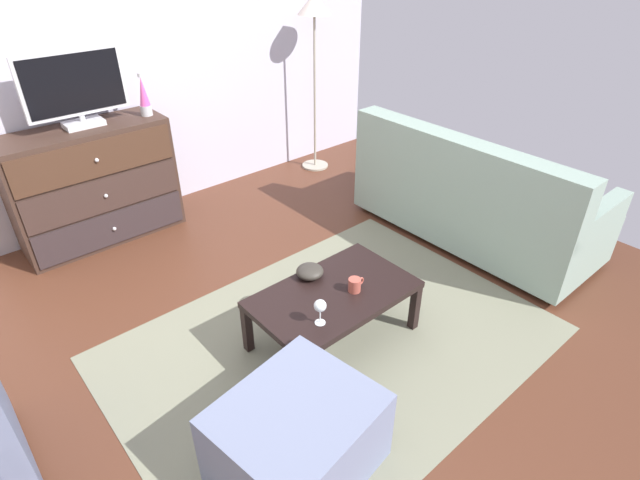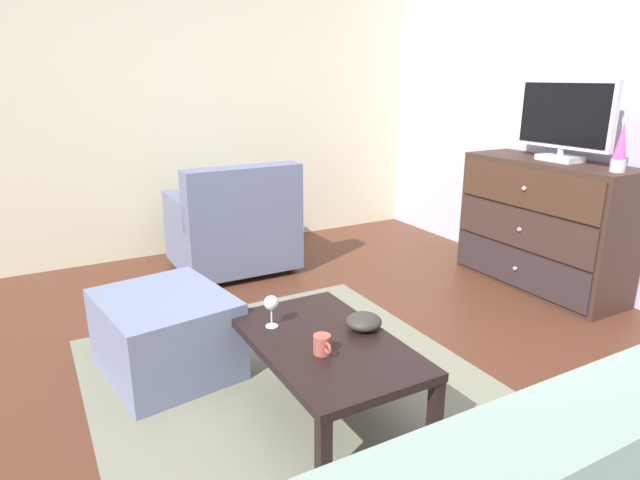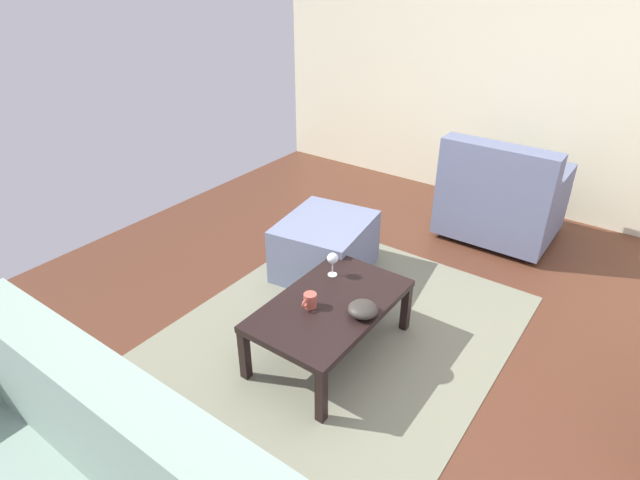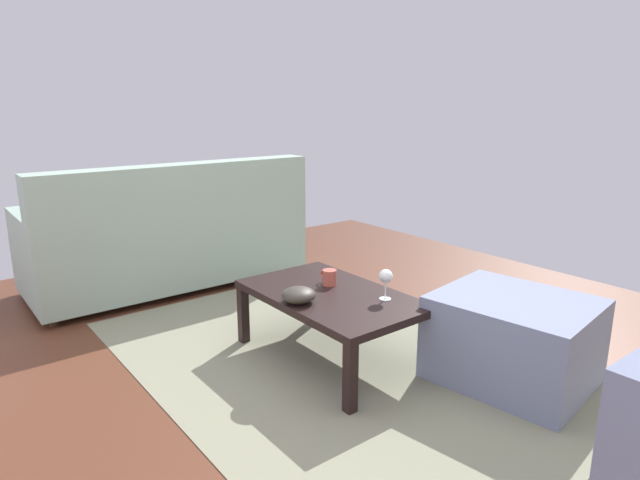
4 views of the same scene
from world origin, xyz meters
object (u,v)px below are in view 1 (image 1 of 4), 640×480
at_px(coffee_table, 334,297).
at_px(couch_large, 471,199).
at_px(standing_lamp, 314,22).
at_px(mug, 355,285).
at_px(ottoman, 297,438).
at_px(wine_glass, 320,307).
at_px(lava_lamp, 144,97).
at_px(bowl_decorative, 310,271).
at_px(tv, 74,87).
at_px(dresser, 94,185).

bearing_deg(coffee_table, couch_large, 6.16).
bearing_deg(standing_lamp, coffee_table, -127.95).
bearing_deg(mug, ottoman, -149.93).
xyz_separation_m(wine_glass, mug, (0.35, 0.08, -0.07)).
bearing_deg(lava_lamp, ottoman, -103.20).
xyz_separation_m(coffee_table, wine_glass, (-0.24, -0.15, 0.16)).
xyz_separation_m(lava_lamp, bowl_decorative, (0.09, -1.91, -0.68)).
bearing_deg(bowl_decorative, ottoman, -133.17).
relative_size(lava_lamp, mug, 2.89).
xyz_separation_m(mug, couch_large, (1.55, 0.25, -0.06)).
distance_m(tv, bowl_decorative, 2.22).
relative_size(mug, couch_large, 0.06).
bearing_deg(wine_glass, standing_lamp, 50.20).
bearing_deg(couch_large, wine_glass, -170.05).
relative_size(tv, standing_lamp, 0.43).
bearing_deg(ottoman, coffee_table, 37.25).
bearing_deg(lava_lamp, wine_glass, -93.63).
relative_size(dresser, coffee_table, 1.26).
relative_size(dresser, standing_lamp, 0.72).
bearing_deg(mug, wine_glass, -166.54).
xyz_separation_m(mug, bowl_decorative, (-0.11, 0.28, -0.00)).
height_order(lava_lamp, coffee_table, lava_lamp).
height_order(lava_lamp, couch_large, lava_lamp).
distance_m(couch_large, standing_lamp, 2.24).
xyz_separation_m(lava_lamp, wine_glass, (-0.14, -2.28, -0.60)).
bearing_deg(coffee_table, dresser, 105.82).
distance_m(dresser, coffee_table, 2.26).
xyz_separation_m(wine_glass, couch_large, (1.90, 0.33, -0.13)).
xyz_separation_m(tv, lava_lamp, (0.47, -0.07, -0.14)).
relative_size(dresser, lava_lamp, 3.74).
relative_size(wine_glass, couch_large, 0.08).
distance_m(dresser, mug, 2.35).
bearing_deg(couch_large, bowl_decorative, 178.81).
bearing_deg(ottoman, couch_large, 17.04).
distance_m(wine_glass, standing_lamp, 3.12).
bearing_deg(wine_glass, tv, 97.90).
distance_m(tv, standing_lamp, 2.24).
bearing_deg(standing_lamp, dresser, 178.78).
height_order(lava_lamp, wine_glass, lava_lamp).
xyz_separation_m(dresser, wine_glass, (0.37, -2.32, 0.01)).
xyz_separation_m(couch_large, ottoman, (-2.38, -0.73, -0.14)).
height_order(dresser, wine_glass, dresser).
relative_size(bowl_decorative, couch_large, 0.09).
distance_m(lava_lamp, mug, 2.31).
distance_m(coffee_table, wine_glass, 0.33).
xyz_separation_m(mug, ottoman, (-0.83, -0.48, -0.20)).
bearing_deg(mug, coffee_table, 145.46).
bearing_deg(bowl_decorative, couch_large, -1.19).
bearing_deg(lava_lamp, coffee_table, -87.38).
bearing_deg(dresser, bowl_decorative, -72.76).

